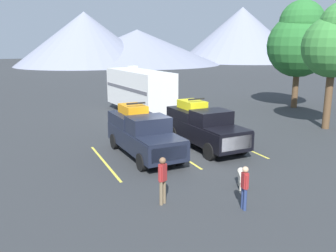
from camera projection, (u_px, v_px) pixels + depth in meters
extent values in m
plane|color=#2D3033|center=(180.00, 155.00, 18.08)|extent=(240.00, 240.00, 0.00)
cube|color=black|center=(144.00, 140.00, 17.81)|extent=(2.26, 5.66, 0.90)
cube|color=black|center=(162.00, 140.00, 15.95)|extent=(2.00, 1.65, 0.08)
cube|color=black|center=(148.00, 125.00, 17.18)|extent=(1.96, 1.53, 0.80)
cube|color=slate|center=(153.00, 127.00, 16.66)|extent=(1.78, 0.30, 0.59)
cube|color=black|center=(133.00, 119.00, 18.95)|extent=(2.09, 2.65, 0.61)
cube|color=silver|center=(169.00, 154.00, 15.39)|extent=(1.71, 0.14, 0.63)
cylinder|color=black|center=(179.00, 156.00, 16.66)|extent=(0.32, 0.81, 0.80)
cylinder|color=black|center=(142.00, 162.00, 15.86)|extent=(0.32, 0.81, 0.80)
cylinder|color=black|center=(147.00, 137.00, 19.97)|extent=(0.32, 0.81, 0.80)
cylinder|color=black|center=(115.00, 141.00, 19.16)|extent=(0.32, 0.81, 0.80)
cube|color=orange|center=(133.00, 109.00, 18.83)|extent=(1.18, 1.69, 0.45)
cylinder|color=black|center=(145.00, 110.00, 18.54)|extent=(0.20, 0.45, 0.44)
cylinder|color=black|center=(129.00, 112.00, 18.14)|extent=(0.20, 0.45, 0.44)
cylinder|color=black|center=(137.00, 107.00, 19.52)|extent=(0.20, 0.45, 0.44)
cylinder|color=black|center=(121.00, 108.00, 19.13)|extent=(0.20, 0.45, 0.44)
cube|color=black|center=(136.00, 103.00, 18.34)|extent=(1.01, 0.12, 0.08)
cube|color=black|center=(206.00, 132.00, 19.22)|extent=(2.25, 5.56, 0.93)
cube|color=black|center=(228.00, 130.00, 17.39)|extent=(2.00, 1.62, 0.08)
cube|color=black|center=(211.00, 118.00, 18.60)|extent=(1.95, 1.51, 0.76)
cube|color=slate|center=(218.00, 119.00, 18.09)|extent=(1.78, 0.29, 0.56)
cube|color=black|center=(192.00, 113.00, 20.34)|extent=(2.08, 2.60, 0.54)
cube|color=silver|center=(237.00, 143.00, 16.85)|extent=(1.71, 0.14, 0.65)
cylinder|color=black|center=(241.00, 147.00, 18.11)|extent=(0.32, 0.87, 0.86)
cylinder|color=black|center=(210.00, 151.00, 17.30)|extent=(0.32, 0.87, 0.86)
cylinder|color=black|center=(202.00, 131.00, 21.35)|extent=(0.32, 0.87, 0.86)
cylinder|color=black|center=(174.00, 134.00, 20.55)|extent=(0.32, 0.87, 0.86)
cube|color=yellow|center=(192.00, 105.00, 20.23)|extent=(1.18, 1.66, 0.45)
cylinder|color=black|center=(204.00, 106.00, 19.94)|extent=(0.20, 0.45, 0.44)
cylinder|color=black|center=(190.00, 107.00, 19.55)|extent=(0.20, 0.45, 0.44)
cylinder|color=black|center=(194.00, 103.00, 20.91)|extent=(0.20, 0.45, 0.44)
cylinder|color=black|center=(180.00, 104.00, 20.52)|extent=(0.20, 0.45, 0.44)
cube|color=black|center=(196.00, 99.00, 19.75)|extent=(1.01, 0.12, 0.08)
cube|color=gold|center=(105.00, 162.00, 17.05)|extent=(0.12, 5.50, 0.01)
cube|color=gold|center=(176.00, 153.00, 18.53)|extent=(0.12, 5.50, 0.01)
cube|color=gold|center=(237.00, 144.00, 20.00)|extent=(0.12, 5.50, 0.01)
cube|color=white|center=(139.00, 89.00, 28.12)|extent=(3.16, 8.07, 2.89)
cube|color=#595960|center=(125.00, 88.00, 27.51)|extent=(0.78, 7.52, 0.24)
cube|color=silver|center=(133.00, 68.00, 28.76)|extent=(0.67, 0.76, 0.30)
cube|color=#333333|center=(168.00, 120.00, 24.66)|extent=(0.24, 1.21, 0.12)
cylinder|color=black|center=(157.00, 110.00, 28.21)|extent=(0.29, 0.78, 0.76)
cylinder|color=black|center=(132.00, 112.00, 27.16)|extent=(0.29, 0.78, 0.76)
cylinder|color=black|center=(147.00, 106.00, 29.81)|extent=(0.29, 0.78, 0.76)
cylinder|color=black|center=(122.00, 108.00, 28.75)|extent=(0.29, 0.78, 0.76)
cylinder|color=#726047|center=(161.00, 193.00, 12.50)|extent=(0.13, 0.13, 0.87)
cylinder|color=#726047|center=(164.00, 191.00, 12.64)|extent=(0.13, 0.13, 0.87)
cube|color=maroon|center=(163.00, 172.00, 12.41)|extent=(0.32, 0.30, 0.61)
sphere|color=brown|center=(163.00, 161.00, 12.31)|extent=(0.24, 0.24, 0.24)
cylinder|color=maroon|center=(160.00, 174.00, 12.30)|extent=(0.10, 0.10, 0.55)
cylinder|color=maroon|center=(165.00, 172.00, 12.52)|extent=(0.10, 0.10, 0.55)
cylinder|color=navy|center=(245.00, 200.00, 12.09)|extent=(0.11, 0.11, 0.78)
cylinder|color=navy|center=(243.00, 198.00, 12.24)|extent=(0.11, 0.11, 0.78)
cube|color=maroon|center=(245.00, 180.00, 12.02)|extent=(0.21, 0.25, 0.55)
sphere|color=tan|center=(245.00, 170.00, 11.93)|extent=(0.21, 0.21, 0.21)
cylinder|color=maroon|center=(247.00, 182.00, 11.91)|extent=(0.09, 0.09, 0.50)
cylinder|color=maroon|center=(243.00, 180.00, 12.14)|extent=(0.09, 0.09, 0.50)
cube|color=beige|center=(242.00, 177.00, 13.93)|extent=(0.54, 0.72, 0.26)
sphere|color=beige|center=(241.00, 171.00, 14.27)|extent=(0.28, 0.28, 0.28)
cylinder|color=beige|center=(243.00, 179.00, 13.55)|extent=(0.11, 0.16, 0.20)
cylinder|color=beige|center=(239.00, 182.00, 14.23)|extent=(0.06, 0.06, 0.34)
cylinder|color=beige|center=(243.00, 182.00, 14.22)|extent=(0.06, 0.06, 0.34)
cylinder|color=beige|center=(240.00, 186.00, 13.77)|extent=(0.06, 0.06, 0.34)
cylinder|color=beige|center=(245.00, 186.00, 13.76)|extent=(0.06, 0.06, 0.34)
cylinder|color=brown|center=(328.00, 96.00, 23.25)|extent=(0.46, 0.46, 4.31)
sphere|color=#387F38|center=(333.00, 47.00, 22.54)|extent=(3.88, 3.88, 3.88)
cylinder|color=brown|center=(296.00, 85.00, 30.94)|extent=(0.50, 0.50, 3.95)
sphere|color=#286B2D|center=(299.00, 46.00, 30.19)|extent=(5.26, 5.26, 5.26)
sphere|color=#286B2D|center=(302.00, 23.00, 29.59)|extent=(3.68, 3.68, 3.68)
cone|color=gray|center=(85.00, 39.00, 86.39)|extent=(33.69, 33.69, 12.61)
cone|color=gray|center=(137.00, 47.00, 91.97)|extent=(42.14, 42.14, 8.67)
cone|color=gray|center=(242.00, 35.00, 104.79)|extent=(36.52, 36.52, 15.40)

